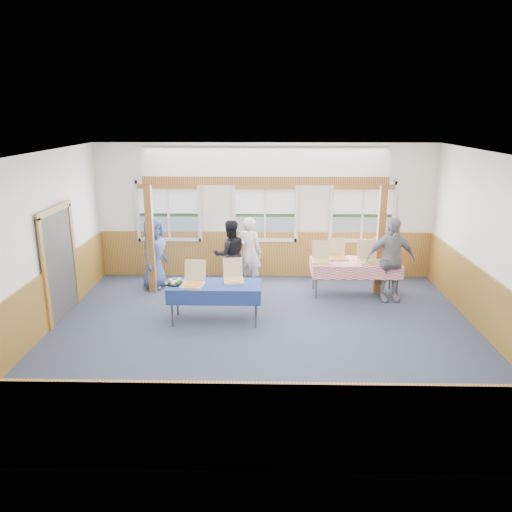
{
  "coord_description": "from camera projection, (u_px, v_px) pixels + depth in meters",
  "views": [
    {
      "loc": [
        0.03,
        -8.19,
        3.87
      ],
      "look_at": [
        -0.16,
        1.0,
        1.21
      ],
      "focal_mm": 35.0,
      "sensor_mm": 36.0,
      "label": 1
    }
  ],
  "objects": [
    {
      "name": "window_right",
      "position": [
        363.0,
        209.0,
        11.75
      ],
      "size": [
        1.56,
        0.1,
        1.46
      ],
      "color": "silver",
      "rests_on": "wall_back"
    },
    {
      "name": "pizza_box_d",
      "position": [
        338.0,
        256.0,
        11.0
      ],
      "size": [
        0.42,
        0.49,
        0.42
      ],
      "rotation": [
        0.0,
        0.0,
        0.08
      ],
      "color": "tan",
      "rests_on": "table_right"
    },
    {
      "name": "cased_opening",
      "position": [
        59.0,
        264.0,
        9.6
      ],
      "size": [
        0.06,
        1.3,
        2.1
      ],
      "primitive_type": "cube",
      "color": "#353535",
      "rests_on": "wall_left"
    },
    {
      "name": "pizza_box_e",
      "position": [
        368.0,
        259.0,
        10.73
      ],
      "size": [
        0.41,
        0.5,
        0.43
      ],
      "rotation": [
        0.0,
        0.0,
        0.04
      ],
      "color": "tan",
      "rests_on": "table_right"
    },
    {
      "name": "woman_white",
      "position": [
        249.0,
        252.0,
        11.27
      ],
      "size": [
        0.69,
        0.57,
        1.63
      ],
      "primitive_type": "imported",
      "rotation": [
        0.0,
        0.0,
        2.8
      ],
      "color": "silver",
      "rests_on": "floor"
    },
    {
      "name": "pizza_box_c",
      "position": [
        321.0,
        259.0,
        10.73
      ],
      "size": [
        0.41,
        0.49,
        0.43
      ],
      "rotation": [
        0.0,
        0.0,
        -0.04
      ],
      "color": "tan",
      "rests_on": "table_right"
    },
    {
      "name": "person_grey",
      "position": [
        391.0,
        260.0,
        10.44
      ],
      "size": [
        1.08,
        0.53,
        1.79
      ],
      "primitive_type": "imported",
      "rotation": [
        0.0,
        0.0,
        0.09
      ],
      "color": "gray",
      "rests_on": "floor"
    },
    {
      "name": "post_right",
      "position": [
        380.0,
        241.0,
        10.77
      ],
      "size": [
        0.15,
        0.15,
        2.4
      ],
      "primitive_type": "cube",
      "color": "#612B15",
      "rests_on": "floor"
    },
    {
      "name": "wainscot_right",
      "position": [
        491.0,
        310.0,
        8.71
      ],
      "size": [
        0.05,
        6.98,
        1.1
      ],
      "primitive_type": "cube",
      "color": "brown",
      "rests_on": "floor"
    },
    {
      "name": "floor",
      "position": [
        264.0,
        336.0,
        8.94
      ],
      "size": [
        8.0,
        8.0,
        0.0
      ],
      "primitive_type": "plane",
      "color": "#252C3D",
      "rests_on": "ground"
    },
    {
      "name": "pizza_box_b",
      "position": [
        234.0,
        278.0,
        9.51
      ],
      "size": [
        0.43,
        0.5,
        0.41
      ],
      "rotation": [
        0.0,
        0.0,
        0.13
      ],
      "color": "tan",
      "rests_on": "table_left"
    },
    {
      "name": "drink_glass",
      "position": [
        398.0,
        261.0,
        10.55
      ],
      "size": [
        0.07,
        0.07,
        0.15
      ],
      "primitive_type": "cylinder",
      "color": "#936418",
      "rests_on": "table_right"
    },
    {
      "name": "wainscot_left",
      "position": [
        41.0,
        306.0,
        8.87
      ],
      "size": [
        0.05,
        6.98,
        1.1
      ],
      "primitive_type": "cube",
      "color": "brown",
      "rests_on": "floor"
    },
    {
      "name": "veggie_tray",
      "position": [
        175.0,
        282.0,
        9.39
      ],
      "size": [
        0.38,
        0.38,
        0.09
      ],
      "color": "black",
      "rests_on": "table_left"
    },
    {
      "name": "wall_front",
      "position": [
        263.0,
        341.0,
        5.14
      ],
      "size": [
        8.0,
        0.0,
        8.0
      ],
      "primitive_type": "plane",
      "rotation": [
        -1.57,
        0.0,
        0.0
      ],
      "color": "silver",
      "rests_on": "floor"
    },
    {
      "name": "table_left",
      "position": [
        215.0,
        287.0,
        9.4
      ],
      "size": [
        1.89,
        1.37,
        0.76
      ],
      "rotation": [
        0.0,
        0.0,
        -0.36
      ],
      "color": "#353535",
      "rests_on": "floor"
    },
    {
      "name": "table_right",
      "position": [
        355.0,
        263.0,
        10.84
      ],
      "size": [
        2.01,
        1.11,
        0.76
      ],
      "rotation": [
        0.0,
        0.0,
        -0.14
      ],
      "color": "#353535",
      "rests_on": "floor"
    },
    {
      "name": "wall_back",
      "position": [
        265.0,
        211.0,
        11.86
      ],
      "size": [
        8.0,
        0.0,
        8.0
      ],
      "primitive_type": "plane",
      "rotation": [
        1.57,
        0.0,
        0.0
      ],
      "color": "silver",
      "rests_on": "floor"
    },
    {
      "name": "wainscot_front",
      "position": [
        262.0,
        427.0,
        5.45
      ],
      "size": [
        7.98,
        0.05,
        1.1
      ],
      "primitive_type": "cube",
      "color": "brown",
      "rests_on": "floor"
    },
    {
      "name": "man_blue",
      "position": [
        154.0,
        253.0,
        11.25
      ],
      "size": [
        0.72,
        0.9,
        1.61
      ],
      "primitive_type": "imported",
      "rotation": [
        0.0,
        0.0,
        1.28
      ],
      "color": "#334380",
      "rests_on": "floor"
    },
    {
      "name": "wall_right",
      "position": [
        501.0,
        252.0,
        8.42
      ],
      "size": [
        0.0,
        8.0,
        8.0
      ],
      "primitive_type": "plane",
      "rotation": [
        1.57,
        0.0,
        -1.57
      ],
      "color": "silver",
      "rests_on": "floor"
    },
    {
      "name": "pizza_box_a",
      "position": [
        193.0,
        282.0,
        9.27
      ],
      "size": [
        0.45,
        0.53,
        0.44
      ],
      "rotation": [
        0.0,
        0.0,
        -0.11
      ],
      "color": "tan",
      "rests_on": "table_left"
    },
    {
      "name": "wainscot_back",
      "position": [
        265.0,
        254.0,
        12.13
      ],
      "size": [
        7.98,
        0.05,
        1.1
      ],
      "primitive_type": "cube",
      "color": "brown",
      "rests_on": "floor"
    },
    {
      "name": "wall_left",
      "position": [
        32.0,
        249.0,
        8.58
      ],
      "size": [
        0.0,
        8.0,
        8.0
      ],
      "primitive_type": "plane",
      "rotation": [
        1.57,
        0.0,
        1.57
      ],
      "color": "silver",
      "rests_on": "floor"
    },
    {
      "name": "woman_black",
      "position": [
        230.0,
        254.0,
        11.23
      ],
      "size": [
        0.9,
        0.79,
        1.57
      ],
      "primitive_type": "imported",
      "rotation": [
        0.0,
        0.0,
        3.43
      ],
      "color": "black",
      "rests_on": "floor"
    },
    {
      "name": "pizza_box_f",
      "position": [
        384.0,
        256.0,
        10.93
      ],
      "size": [
        0.42,
        0.51,
        0.45
      ],
      "rotation": [
        0.0,
        0.0,
        0.01
      ],
      "color": "tan",
      "rests_on": "table_right"
    },
    {
      "name": "ceiling",
      "position": [
        265.0,
        155.0,
        8.06
      ],
      "size": [
        8.0,
        8.0,
        0.0
      ],
      "primitive_type": "plane",
      "rotation": [
        3.14,
        0.0,
        0.0
      ],
      "color": "white",
      "rests_on": "wall_back"
    },
    {
      "name": "cross_beam",
      "position": [
        265.0,
        180.0,
        10.46
      ],
      "size": [
        5.15,
        0.18,
        0.18
      ],
      "primitive_type": "cube",
      "color": "#612B15",
      "rests_on": "post_left"
    },
    {
      "name": "post_left",
      "position": [
        150.0,
        239.0,
        10.87
      ],
      "size": [
        0.15,
        0.15,
        2.4
      ],
      "primitive_type": "cube",
      "color": "#612B15",
      "rests_on": "floor"
    },
    {
      "name": "window_left",
      "position": [
        168.0,
        208.0,
        11.85
      ],
      "size": [
        1.56,
        0.1,
        1.46
      ],
      "color": "silver",
      "rests_on": "wall_back"
    },
    {
      "name": "window_mid",
      "position": [
        265.0,
        208.0,
        11.8
      ],
      "size": [
        1.56,
        0.1,
        1.46
      ],
      "color": "silver",
      "rests_on": "wall_back"
    }
  ]
}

